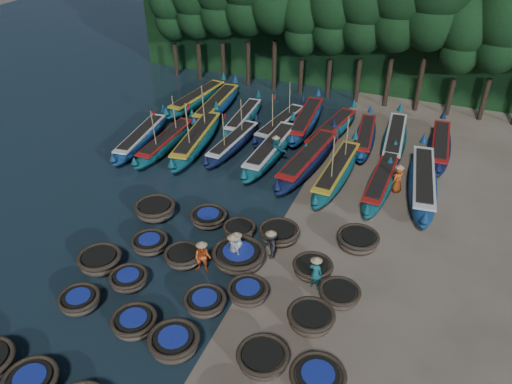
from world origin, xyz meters
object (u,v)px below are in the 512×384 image
at_px(coracle_10, 100,261).
at_px(coracle_21, 208,218).
at_px(long_boat_14, 331,131).
at_px(coracle_17, 239,256).
at_px(fisherman_5, 276,149).
at_px(fisherman_6, 398,178).
at_px(long_boat_17, 440,146).
at_px(long_boat_11, 243,118).
at_px(long_boat_12, 281,124).
at_px(coracle_20, 155,209).
at_px(coracle_14, 311,318).
at_px(long_boat_13, 306,120).
at_px(coracle_6, 134,323).
at_px(long_boat_5, 308,159).
at_px(long_boat_16, 395,139).
at_px(coracle_9, 318,378).
at_px(coracle_19, 339,294).
at_px(coracle_8, 263,358).
at_px(coracle_7, 174,342).
at_px(long_boat_8, 423,182).
at_px(long_boat_1, 166,141).
at_px(long_boat_3, 233,143).
at_px(coracle_11, 129,279).
at_px(fisherman_0, 237,246).
at_px(fisherman_3, 271,244).
at_px(coracle_18, 313,268).
at_px(coracle_5, 79,300).
at_px(coracle_23, 279,233).
at_px(long_boat_10, 217,105).
at_px(long_boat_0, 141,137).
at_px(coracle_13, 248,292).
at_px(coracle_24, 358,240).
at_px(coracle_12, 205,302).
at_px(coracle_16, 183,257).
at_px(long_boat_15, 365,136).
at_px(long_boat_2, 197,139).
at_px(fisherman_1, 316,272).
at_px(coracle_1, 32,382).
at_px(long_boat_7, 381,181).
at_px(long_boat_9, 198,99).
at_px(long_boat_4, 271,150).

distance_m(coracle_10, coracle_21, 5.82).
relative_size(coracle_10, long_boat_14, 0.25).
distance_m(coracle_17, fisherman_5, 9.95).
bearing_deg(fisherman_6, long_boat_17, -169.04).
bearing_deg(long_boat_11, long_boat_12, -5.88).
bearing_deg(coracle_17, coracle_20, 161.82).
distance_m(coracle_14, long_boat_13, 18.48).
bearing_deg(coracle_6, long_boat_5, 79.93).
bearing_deg(long_boat_16, coracle_9, -93.12).
relative_size(coracle_6, coracle_19, 1.10).
height_order(coracle_8, long_boat_11, long_boat_11).
relative_size(coracle_7, long_boat_8, 0.25).
distance_m(long_boat_1, long_boat_13, 9.93).
relative_size(coracle_14, long_boat_3, 0.29).
relative_size(coracle_11, long_boat_12, 0.27).
xyz_separation_m(fisherman_0, fisherman_3, (1.39, 0.80, -0.05)).
height_order(coracle_7, coracle_18, coracle_7).
xyz_separation_m(coracle_5, coracle_23, (6.20, 7.39, 0.02)).
distance_m(coracle_20, long_boat_5, 9.93).
xyz_separation_m(coracle_6, long_boat_1, (-6.69, 13.93, 0.11)).
xyz_separation_m(coracle_18, long_boat_13, (-4.79, 14.63, 0.19)).
height_order(coracle_14, coracle_17, coracle_17).
xyz_separation_m(coracle_18, fisherman_5, (-5.10, 9.19, 0.52)).
bearing_deg(long_boat_10, long_boat_0, -113.33).
height_order(coracle_9, long_boat_3, long_boat_3).
bearing_deg(coracle_18, long_boat_3, 130.39).
relative_size(coracle_13, coracle_24, 0.80).
distance_m(coracle_7, long_boat_10, 22.34).
xyz_separation_m(long_boat_12, fisherman_3, (4.09, -12.97, 0.27)).
xyz_separation_m(coracle_10, coracle_12, (5.61, -0.50, -0.06)).
bearing_deg(fisherman_0, fisherman_6, 176.72).
distance_m(long_boat_11, long_boat_12, 2.87).
distance_m(coracle_16, coracle_21, 3.24).
height_order(long_boat_0, long_boat_15, long_boat_0).
height_order(long_boat_2, long_boat_8, long_boat_2).
bearing_deg(coracle_14, fisherman_1, 102.11).
bearing_deg(coracle_6, fisherman_3, 60.59).
bearing_deg(long_boat_12, coracle_20, -94.43).
bearing_deg(long_boat_16, coracle_1, -115.00).
bearing_deg(fisherman_5, long_boat_8, -154.16).
bearing_deg(long_boat_1, coracle_17, -44.81).
xyz_separation_m(coracle_5, fisherman_5, (3.37, 14.75, 0.51)).
relative_size(long_boat_1, long_boat_7, 0.96).
height_order(coracle_11, fisherman_3, fisherman_3).
bearing_deg(coracle_13, long_boat_0, 138.89).
distance_m(long_boat_9, fisherman_0, 18.71).
height_order(coracle_16, long_boat_4, long_boat_4).
distance_m(long_boat_1, long_boat_5, 9.40).
bearing_deg(long_boat_15, fisherman_3, -103.78).
height_order(coracle_18, long_boat_2, long_boat_2).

